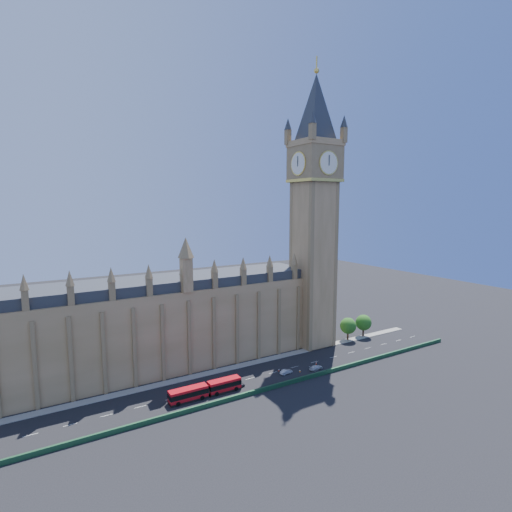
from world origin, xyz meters
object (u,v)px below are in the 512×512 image
red_bus (206,390)px  car_white (316,367)px  car_grey (238,385)px  car_silver (286,372)px

red_bus → car_white: bearing=-2.3°
car_white → car_grey: bearing=81.2°
red_bus → car_grey: (9.58, 0.04, -1.05)m
car_silver → car_grey: bearing=83.7°
red_bus → car_white: size_ratio=4.30×
red_bus → car_white: 36.13m
car_grey → car_white: size_ratio=0.93×
car_grey → car_white: bearing=-100.5°
red_bus → car_silver: (26.38, 0.55, -1.11)m
car_grey → car_white: car_grey is taller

